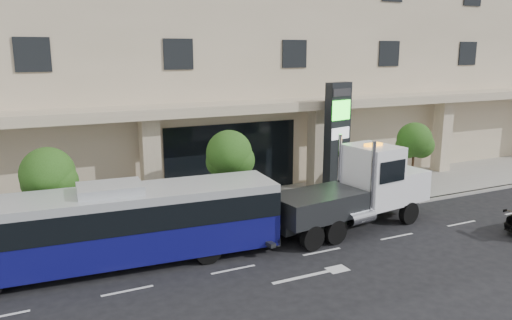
{
  "coord_description": "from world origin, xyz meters",
  "views": [
    {
      "loc": [
        -10.89,
        -17.82,
        8.15
      ],
      "look_at": [
        -1.35,
        2.0,
        3.35
      ],
      "focal_mm": 35.0,
      "sensor_mm": 36.0,
      "label": 1
    }
  ],
  "objects": [
    {
      "name": "convention_center",
      "position": [
        -0.0,
        15.42,
        9.97
      ],
      "size": [
        60.0,
        17.6,
        20.0
      ],
      "color": "tan",
      "rests_on": "ground"
    },
    {
      "name": "tow_truck",
      "position": [
        3.15,
        0.32,
        1.78
      ],
      "size": [
        9.57,
        3.39,
        4.32
      ],
      "rotation": [
        0.0,
        0.0,
        0.13
      ],
      "color": "#2D3033",
      "rests_on": "ground"
    },
    {
      "name": "tree_left",
      "position": [
        -9.97,
        3.59,
        3.11
      ],
      "size": [
        2.27,
        2.2,
        4.22
      ],
      "color": "#422B19",
      "rests_on": "sidewalk"
    },
    {
      "name": "curb",
      "position": [
        0.0,
        2.0,
        0.07
      ],
      "size": [
        120.0,
        0.3,
        0.15
      ],
      "primitive_type": "cube",
      "color": "gray",
      "rests_on": "ground"
    },
    {
      "name": "signage_pylon",
      "position": [
        4.96,
        4.74,
        3.38
      ],
      "size": [
        1.67,
        0.93,
        6.36
      ],
      "rotation": [
        0.0,
        0.0,
        0.24
      ],
      "color": "black",
      "rests_on": "sidewalk"
    },
    {
      "name": "sidewalk",
      "position": [
        0.0,
        5.0,
        0.07
      ],
      "size": [
        120.0,
        6.0,
        0.15
      ],
      "primitive_type": "cube",
      "color": "gray",
      "rests_on": "ground"
    },
    {
      "name": "tree_mid",
      "position": [
        -1.97,
        3.59,
        3.26
      ],
      "size": [
        2.28,
        2.2,
        4.38
      ],
      "color": "#422B19",
      "rests_on": "sidewalk"
    },
    {
      "name": "ground",
      "position": [
        0.0,
        0.0,
        0.0
      ],
      "size": [
        120.0,
        120.0,
        0.0
      ],
      "primitive_type": "plane",
      "color": "black",
      "rests_on": "ground"
    },
    {
      "name": "city_bus",
      "position": [
        -8.02,
        0.83,
        1.67
      ],
      "size": [
        13.07,
        3.57,
        3.27
      ],
      "rotation": [
        0.0,
        0.0,
        -0.07
      ],
      "color": "black",
      "rests_on": "ground"
    },
    {
      "name": "tree_right",
      "position": [
        9.53,
        3.59,
        3.04
      ],
      "size": [
        2.1,
        2.0,
        4.04
      ],
      "color": "#422B19",
      "rests_on": "sidewalk"
    }
  ]
}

